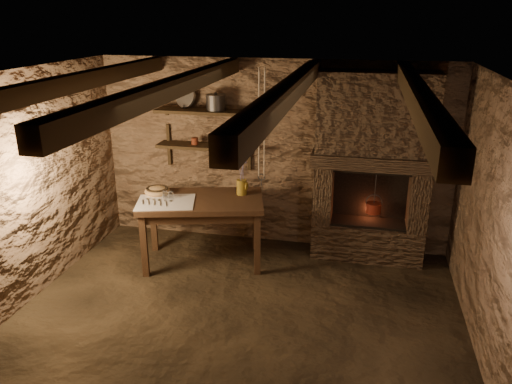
% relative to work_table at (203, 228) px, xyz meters
% --- Properties ---
extents(floor, '(4.50, 4.50, 0.00)m').
position_rel_work_table_xyz_m(floor, '(0.71, -1.20, -0.45)').
color(floor, black).
rests_on(floor, ground).
extents(back_wall, '(4.50, 0.04, 2.40)m').
position_rel_work_table_xyz_m(back_wall, '(0.71, 0.80, 0.75)').
color(back_wall, '#483122').
rests_on(back_wall, floor).
extents(front_wall, '(4.50, 0.04, 2.40)m').
position_rel_work_table_xyz_m(front_wall, '(0.71, -3.20, 0.75)').
color(front_wall, '#483122').
rests_on(front_wall, floor).
extents(left_wall, '(0.04, 4.00, 2.40)m').
position_rel_work_table_xyz_m(left_wall, '(-1.54, -1.20, 0.75)').
color(left_wall, '#483122').
rests_on(left_wall, floor).
extents(right_wall, '(0.04, 4.00, 2.40)m').
position_rel_work_table_xyz_m(right_wall, '(2.96, -1.20, 0.75)').
color(right_wall, '#483122').
rests_on(right_wall, floor).
extents(ceiling, '(4.50, 4.00, 0.04)m').
position_rel_work_table_xyz_m(ceiling, '(0.71, -1.20, 1.95)').
color(ceiling, black).
rests_on(ceiling, back_wall).
extents(beam_far_left, '(0.14, 3.95, 0.16)m').
position_rel_work_table_xyz_m(beam_far_left, '(-0.79, -1.20, 1.86)').
color(beam_far_left, black).
rests_on(beam_far_left, ceiling).
extents(beam_mid_left, '(0.14, 3.95, 0.16)m').
position_rel_work_table_xyz_m(beam_mid_left, '(0.21, -1.20, 1.86)').
color(beam_mid_left, black).
rests_on(beam_mid_left, ceiling).
extents(beam_mid_right, '(0.14, 3.95, 0.16)m').
position_rel_work_table_xyz_m(beam_mid_right, '(1.21, -1.20, 1.86)').
color(beam_mid_right, black).
rests_on(beam_mid_right, ceiling).
extents(beam_far_right, '(0.14, 3.95, 0.16)m').
position_rel_work_table_xyz_m(beam_far_right, '(2.21, -1.20, 1.86)').
color(beam_far_right, black).
rests_on(beam_far_right, ceiling).
extents(shelf_lower, '(1.25, 0.30, 0.04)m').
position_rel_work_table_xyz_m(shelf_lower, '(-0.14, 0.64, 0.85)').
color(shelf_lower, black).
rests_on(shelf_lower, back_wall).
extents(shelf_upper, '(1.25, 0.30, 0.04)m').
position_rel_work_table_xyz_m(shelf_upper, '(-0.14, 0.64, 1.30)').
color(shelf_upper, black).
rests_on(shelf_upper, back_wall).
extents(hearth, '(1.43, 0.51, 2.30)m').
position_rel_work_table_xyz_m(hearth, '(1.96, 0.57, 0.78)').
color(hearth, '#39291C').
rests_on(hearth, floor).
extents(work_table, '(1.61, 1.16, 0.83)m').
position_rel_work_table_xyz_m(work_table, '(0.00, 0.00, 0.00)').
color(work_table, black).
rests_on(work_table, floor).
extents(linen_cloth, '(0.78, 0.69, 0.01)m').
position_rel_work_table_xyz_m(linen_cloth, '(-0.37, -0.21, 0.39)').
color(linen_cloth, beige).
rests_on(linen_cloth, work_table).
extents(pewter_cutlery_row, '(0.59, 0.35, 0.01)m').
position_rel_work_table_xyz_m(pewter_cutlery_row, '(-0.37, -0.23, 0.40)').
color(pewter_cutlery_row, gray).
rests_on(pewter_cutlery_row, linen_cloth).
extents(drinking_glasses, '(0.21, 0.06, 0.09)m').
position_rel_work_table_xyz_m(drinking_glasses, '(-0.35, -0.08, 0.43)').
color(drinking_glasses, silver).
rests_on(drinking_glasses, linen_cloth).
extents(stoneware_jug, '(0.15, 0.15, 0.43)m').
position_rel_work_table_xyz_m(stoneware_jug, '(0.43, 0.25, 0.57)').
color(stoneware_jug, olive).
rests_on(stoneware_jug, work_table).
extents(wooden_bowl, '(0.39, 0.39, 0.11)m').
position_rel_work_table_xyz_m(wooden_bowl, '(-0.58, 0.05, 0.42)').
color(wooden_bowl, '#9F7645').
rests_on(wooden_bowl, work_table).
extents(iron_stockpot, '(0.24, 0.24, 0.18)m').
position_rel_work_table_xyz_m(iron_stockpot, '(0.02, 0.64, 1.41)').
color(iron_stockpot, '#2F2C2A').
rests_on(iron_stockpot, shelf_upper).
extents(tin_pan, '(0.30, 0.20, 0.28)m').
position_rel_work_table_xyz_m(tin_pan, '(-0.41, 0.74, 1.46)').
color(tin_pan, '#979792').
rests_on(tin_pan, shelf_upper).
extents(small_kettle, '(0.17, 0.14, 0.16)m').
position_rel_work_table_xyz_m(small_kettle, '(0.08, 0.64, 0.93)').
color(small_kettle, '#979792').
rests_on(small_kettle, shelf_lower).
extents(rusty_tin, '(0.11, 0.11, 0.09)m').
position_rel_work_table_xyz_m(rusty_tin, '(-0.28, 0.64, 0.92)').
color(rusty_tin, '#501C10').
rests_on(rusty_tin, shelf_lower).
extents(red_pot, '(0.23, 0.23, 0.54)m').
position_rel_work_table_xyz_m(red_pot, '(2.01, 0.52, 0.25)').
color(red_pot, maroon).
rests_on(red_pot, hearth).
extents(hanging_ropes, '(0.08, 0.08, 1.20)m').
position_rel_work_table_xyz_m(hanging_ropes, '(0.76, -0.15, 1.35)').
color(hanging_ropes, tan).
rests_on(hanging_ropes, ceiling).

